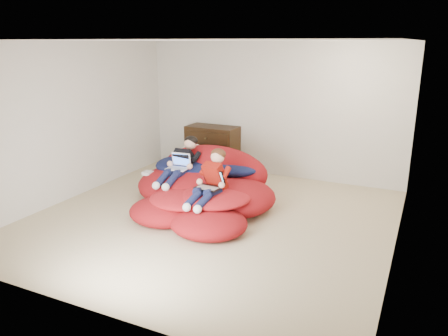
% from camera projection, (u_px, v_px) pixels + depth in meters
% --- Properties ---
extents(room_shell, '(5.10, 5.10, 2.77)m').
position_uv_depth(room_shell, '(211.00, 205.00, 6.29)').
color(room_shell, tan).
rests_on(room_shell, ground).
extents(dresser, '(1.01, 0.57, 0.90)m').
position_uv_depth(dresser, '(212.00, 149.00, 8.62)').
color(dresser, black).
rests_on(dresser, ground).
extents(beanbag_pile, '(2.37, 2.37, 0.91)m').
position_uv_depth(beanbag_pile, '(203.00, 188.00, 6.88)').
color(beanbag_pile, '#A21217').
rests_on(beanbag_pile, ground).
extents(cream_pillow, '(0.47, 0.30, 0.30)m').
position_uv_depth(cream_pillow, '(194.00, 152.00, 7.66)').
color(cream_pillow, beige).
rests_on(cream_pillow, beanbag_pile).
extents(older_boy, '(0.31, 1.10, 0.65)m').
position_uv_depth(older_boy, '(182.00, 161.00, 6.94)').
color(older_boy, black).
rests_on(older_boy, beanbag_pile).
extents(younger_boy, '(0.35, 0.96, 0.70)m').
position_uv_depth(younger_boy, '(211.00, 178.00, 6.19)').
color(younger_boy, '#A5190E').
rests_on(younger_boy, beanbag_pile).
extents(laptop_white, '(0.34, 0.29, 0.24)m').
position_uv_depth(laptop_white, '(179.00, 164.00, 6.87)').
color(laptop_white, silver).
rests_on(laptop_white, older_boy).
extents(laptop_black, '(0.37, 0.38, 0.24)m').
position_uv_depth(laptop_black, '(210.00, 183.00, 6.18)').
color(laptop_black, black).
rests_on(laptop_black, younger_boy).
extents(power_adapter, '(0.16, 0.16, 0.06)m').
position_uv_depth(power_adapter, '(148.00, 173.00, 7.12)').
color(power_adapter, silver).
rests_on(power_adapter, beanbag_pile).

